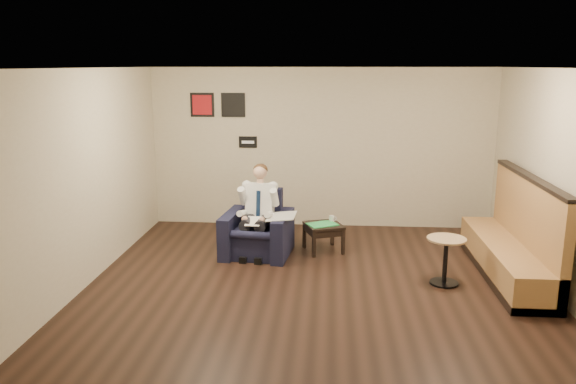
# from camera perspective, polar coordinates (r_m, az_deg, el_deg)

# --- Properties ---
(ground) EXTENTS (6.00, 6.00, 0.00)m
(ground) POSITION_cam_1_polar(r_m,az_deg,el_deg) (7.38, 2.82, -9.82)
(ground) COLOR black
(ground) RESTS_ON ground
(wall_back) EXTENTS (6.00, 0.02, 2.80)m
(wall_back) POSITION_cam_1_polar(r_m,az_deg,el_deg) (9.92, 3.40, 4.45)
(wall_back) COLOR beige
(wall_back) RESTS_ON ground
(wall_front) EXTENTS (6.00, 0.02, 2.80)m
(wall_front) POSITION_cam_1_polar(r_m,az_deg,el_deg) (4.08, 1.82, -7.87)
(wall_front) COLOR beige
(wall_front) RESTS_ON ground
(wall_left) EXTENTS (0.02, 6.00, 2.80)m
(wall_left) POSITION_cam_1_polar(r_m,az_deg,el_deg) (7.65, -20.14, 1.17)
(wall_left) COLOR beige
(wall_left) RESTS_ON ground
(wall_right) EXTENTS (0.02, 6.00, 2.80)m
(wall_right) POSITION_cam_1_polar(r_m,az_deg,el_deg) (7.52, 26.44, 0.42)
(wall_right) COLOR beige
(wall_right) RESTS_ON ground
(ceiling) EXTENTS (6.00, 6.00, 0.02)m
(ceiling) POSITION_cam_1_polar(r_m,az_deg,el_deg) (6.82, 3.08, 12.46)
(ceiling) COLOR white
(ceiling) RESTS_ON wall_back
(seating_sign) EXTENTS (0.32, 0.02, 0.20)m
(seating_sign) POSITION_cam_1_polar(r_m,az_deg,el_deg) (10.00, -4.09, 5.08)
(seating_sign) COLOR black
(seating_sign) RESTS_ON wall_back
(art_print_left) EXTENTS (0.42, 0.03, 0.42)m
(art_print_left) POSITION_cam_1_polar(r_m,az_deg,el_deg) (10.08, -8.70, 8.75)
(art_print_left) COLOR #B4161C
(art_print_left) RESTS_ON wall_back
(art_print_right) EXTENTS (0.42, 0.03, 0.42)m
(art_print_right) POSITION_cam_1_polar(r_m,az_deg,el_deg) (9.97, -5.59, 8.79)
(art_print_right) COLOR black
(art_print_right) RESTS_ON wall_back
(armchair) EXTENTS (1.08, 1.08, 0.95)m
(armchair) POSITION_cam_1_polar(r_m,az_deg,el_deg) (8.54, -3.15, -3.27)
(armchair) COLOR black
(armchair) RESTS_ON ground
(seated_man) EXTENTS (0.72, 0.99, 1.30)m
(seated_man) POSITION_cam_1_polar(r_m,az_deg,el_deg) (8.38, -3.37, -2.35)
(seated_man) COLOR silver
(seated_man) RESTS_ON armchair
(lap_papers) EXTENTS (0.23, 0.32, 0.01)m
(lap_papers) POSITION_cam_1_polar(r_m,az_deg,el_deg) (8.30, -3.53, -2.98)
(lap_papers) COLOR white
(lap_papers) RESTS_ON seated_man
(newspaper) EXTENTS (0.44, 0.54, 0.01)m
(newspaper) POSITION_cam_1_polar(r_m,az_deg,el_deg) (8.31, -0.66, -2.47)
(newspaper) COLOR silver
(newspaper) RESTS_ON armchair
(side_table) EXTENTS (0.68, 0.68, 0.43)m
(side_table) POSITION_cam_1_polar(r_m,az_deg,el_deg) (8.76, 3.62, -4.64)
(side_table) COLOR black
(side_table) RESTS_ON ground
(green_folder) EXTENTS (0.53, 0.48, 0.01)m
(green_folder) POSITION_cam_1_polar(r_m,az_deg,el_deg) (8.67, 3.50, -3.29)
(green_folder) COLOR #29CE5D
(green_folder) RESTS_ON side_table
(coffee_mug) EXTENTS (0.10, 0.10, 0.09)m
(coffee_mug) POSITION_cam_1_polar(r_m,az_deg,el_deg) (8.84, 4.45, -2.70)
(coffee_mug) COLOR white
(coffee_mug) RESTS_ON side_table
(smartphone) EXTENTS (0.14, 0.09, 0.01)m
(smartphone) POSITION_cam_1_polar(r_m,az_deg,el_deg) (8.85, 3.60, -2.96)
(smartphone) COLOR black
(smartphone) RESTS_ON side_table
(banquette) EXTENTS (0.64, 2.68, 1.37)m
(banquette) POSITION_cam_1_polar(r_m,az_deg,el_deg) (8.19, 21.48, -3.36)
(banquette) COLOR #A2733F
(banquette) RESTS_ON ground
(cafe_table) EXTENTS (0.64, 0.64, 0.63)m
(cafe_table) POSITION_cam_1_polar(r_m,az_deg,el_deg) (7.72, 15.69, -6.77)
(cafe_table) COLOR tan
(cafe_table) RESTS_ON ground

